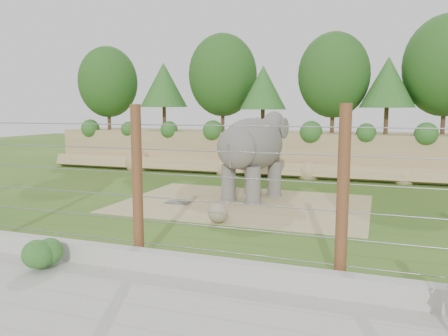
% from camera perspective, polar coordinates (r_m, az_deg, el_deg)
% --- Properties ---
extents(ground, '(90.00, 90.00, 0.00)m').
position_cam_1_polar(ground, '(15.55, -2.49, -6.78)').
color(ground, '#2F5B1A').
rests_on(ground, ground).
extents(back_embankment, '(30.00, 5.52, 8.77)m').
position_cam_1_polar(back_embankment, '(27.11, 8.85, 7.74)').
color(back_embankment, '#978357').
rests_on(back_embankment, ground).
extents(dirt_patch, '(10.00, 7.00, 0.02)m').
position_cam_1_polar(dirt_patch, '(18.13, 2.56, -4.66)').
color(dirt_patch, tan).
rests_on(dirt_patch, ground).
extents(drain_grate, '(1.00, 0.60, 0.03)m').
position_cam_1_polar(drain_grate, '(18.31, -6.04, -4.50)').
color(drain_grate, '#262628').
rests_on(drain_grate, dirt_patch).
extents(elephant, '(2.94, 4.88, 3.69)m').
position_cam_1_polar(elephant, '(18.89, 3.71, 1.46)').
color(elephant, '#625D58').
rests_on(elephant, ground).
extents(stone_ball, '(0.68, 0.68, 0.68)m').
position_cam_1_polar(stone_ball, '(14.98, -0.80, -5.92)').
color(stone_ball, gray).
rests_on(stone_ball, dirt_patch).
extents(retaining_wall, '(26.00, 0.35, 0.50)m').
position_cam_1_polar(retaining_wall, '(11.19, -12.35, -11.39)').
color(retaining_wall, '#ABA8A0').
rests_on(retaining_wall, ground).
extents(walkway, '(26.00, 4.00, 0.01)m').
position_cam_1_polar(walkway, '(9.76, -18.76, -16.07)').
color(walkway, '#ABA8A0').
rests_on(walkway, ground).
extents(barrier_fence, '(20.26, 0.26, 4.00)m').
position_cam_1_polar(barrier_fence, '(11.18, -11.25, -2.12)').
color(barrier_fence, brown).
rests_on(barrier_fence, ground).
extents(walkway_shrub, '(0.74, 0.74, 0.74)m').
position_cam_1_polar(walkway_shrub, '(11.65, -22.56, -10.38)').
color(walkway_shrub, '#285E1E').
rests_on(walkway_shrub, walkway).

